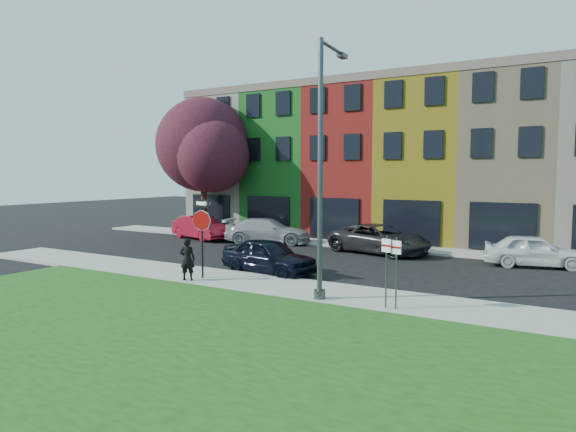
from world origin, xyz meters
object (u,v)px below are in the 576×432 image
Objects in this scene: stop_sign at (202,222)px; sedan_near at (269,256)px; street_lamp at (322,170)px; man at (187,259)px.

stop_sign reaches higher than sedan_near.
street_lamp is (4.19, -3.13, 3.71)m from sedan_near.
stop_sign is 0.37× the size of street_lamp.
man is at bearing 176.57° from street_lamp.
stop_sign is 0.68× the size of sedan_near.
sedan_near is 0.55× the size of street_lamp.
sedan_near is 6.41m from street_lamp.
sedan_near is (1.69, 3.33, -0.20)m from man.
sedan_near is at bearing 137.86° from street_lamp.
man is at bearing -93.90° from stop_sign.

